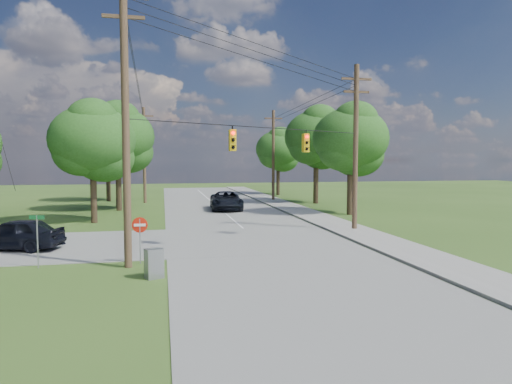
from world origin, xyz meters
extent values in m
plane|color=#32521B|center=(0.00, 0.00, 0.00)|extent=(140.00, 140.00, 0.00)
cube|color=gray|center=(2.00, 5.00, 0.01)|extent=(10.00, 100.00, 0.03)
cube|color=#9C9892|center=(8.70, 5.00, 0.06)|extent=(2.60, 100.00, 0.12)
cylinder|color=brown|center=(-4.60, 0.40, 6.00)|extent=(0.32, 0.32, 12.00)
cube|color=brown|center=(-4.60, 0.40, 10.30)|extent=(1.70, 0.12, 0.14)
cylinder|color=brown|center=(8.90, 8.00, 5.25)|extent=(0.32, 0.32, 10.50)
cube|color=brown|center=(8.90, 8.00, 9.60)|extent=(2.00, 0.12, 0.14)
cube|color=brown|center=(8.90, 8.00, 8.80)|extent=(1.70, 0.12, 0.14)
cylinder|color=brown|center=(8.90, 30.00, 5.00)|extent=(0.32, 0.32, 10.00)
cube|color=brown|center=(8.90, 30.00, 9.10)|extent=(2.00, 0.12, 0.14)
cylinder|color=brown|center=(-5.00, 30.00, 5.00)|extent=(0.32, 0.32, 10.00)
cube|color=brown|center=(-5.00, 30.00, 9.10)|extent=(2.00, 0.12, 0.14)
cylinder|color=black|center=(2.15, 4.20, 10.35)|extent=(13.52, 7.63, 1.53)
cylinder|color=black|center=(2.15, 4.20, 9.95)|extent=(13.52, 7.63, 1.53)
cylinder|color=black|center=(2.15, 4.20, 9.55)|extent=(13.52, 7.63, 1.53)
cylinder|color=black|center=(8.90, 19.00, 9.35)|extent=(0.03, 22.00, 0.53)
cylinder|color=black|center=(-4.80, 15.20, 10.10)|extent=(0.43, 29.60, 2.03)
cylinder|color=black|center=(8.90, 19.00, 8.95)|extent=(0.03, 22.00, 0.53)
cylinder|color=black|center=(-4.80, 15.20, 9.70)|extent=(0.43, 29.60, 2.03)
cylinder|color=black|center=(2.15, 4.20, 6.20)|extent=(13.52, 7.63, 0.04)
cube|color=yellow|center=(0.26, 3.02, 5.48)|extent=(0.32, 0.22, 1.05)
sphere|color=#FF0C05|center=(0.26, 2.88, 5.83)|extent=(0.17, 0.17, 0.17)
cube|color=yellow|center=(0.26, 3.26, 5.48)|extent=(0.32, 0.22, 1.05)
sphere|color=#FF0C05|center=(0.26, 3.40, 5.83)|extent=(0.17, 0.17, 0.17)
cube|color=yellow|center=(4.85, 5.60, 5.48)|extent=(0.32, 0.22, 1.05)
sphere|color=#FF0C05|center=(4.85, 5.46, 5.83)|extent=(0.17, 0.17, 0.17)
cube|color=yellow|center=(4.85, 5.84, 5.48)|extent=(0.32, 0.22, 1.05)
sphere|color=#FF0C05|center=(4.85, 5.98, 5.83)|extent=(0.17, 0.17, 0.17)
cylinder|color=#3B2B1D|center=(-8.00, 15.00, 1.57)|extent=(0.45, 0.45, 3.15)
ellipsoid|color=#1F4916|center=(-8.00, 15.00, 5.94)|extent=(6.00, 6.00, 4.92)
cylinder|color=#3B2B1D|center=(-7.00, 23.00, 1.75)|extent=(0.50, 0.50, 3.50)
ellipsoid|color=#1F4916|center=(-7.00, 23.00, 6.60)|extent=(6.40, 6.40, 5.25)
cylinder|color=#3B2B1D|center=(-9.00, 33.00, 1.66)|extent=(0.48, 0.47, 3.32)
ellipsoid|color=#1F4916|center=(-9.00, 33.00, 6.27)|extent=(6.00, 6.00, 4.92)
cylinder|color=#3B2B1D|center=(12.00, 16.00, 1.66)|extent=(0.48, 0.48, 3.32)
ellipsoid|color=#1F4916|center=(12.00, 16.00, 6.27)|extent=(6.20, 6.20, 5.08)
cylinder|color=#3B2B1D|center=(12.50, 26.00, 1.84)|extent=(0.52, 0.52, 3.67)
ellipsoid|color=#1F4916|center=(12.50, 26.00, 6.93)|extent=(6.60, 6.60, 5.41)
cylinder|color=#3B2B1D|center=(11.50, 38.00, 1.57)|extent=(0.45, 0.45, 3.15)
ellipsoid|color=#1F4916|center=(11.50, 38.00, 5.94)|extent=(5.80, 5.80, 4.76)
imported|color=black|center=(-10.38, 5.23, 0.82)|extent=(4.95, 2.95, 1.58)
imported|color=black|center=(2.46, 21.50, 0.85)|extent=(3.11, 6.08, 1.64)
cube|color=gray|center=(-3.50, -1.66, 0.57)|extent=(0.76, 0.67, 1.15)
cylinder|color=gray|center=(-4.14, 1.00, 0.98)|extent=(0.05, 0.05, 1.97)
cylinder|color=red|center=(-4.14, 1.00, 1.70)|extent=(0.68, 0.08, 0.68)
cube|color=white|center=(-4.14, 0.97, 1.70)|extent=(0.49, 0.07, 0.12)
cylinder|color=gray|center=(-8.28, 1.00, 1.11)|extent=(0.05, 0.05, 2.23)
cube|color=#14592C|center=(-8.28, 1.00, 2.14)|extent=(0.64, 0.24, 0.16)
camera|label=1|loc=(-3.13, -19.20, 4.50)|focal=32.00mm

